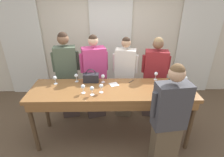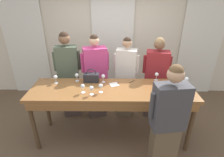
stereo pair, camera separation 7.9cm
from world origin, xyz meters
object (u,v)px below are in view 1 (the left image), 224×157
handbag (91,78)px  wine_glass_center_mid (103,77)px  guest_cream_sweater (125,78)px  host_pouring (168,122)px  wine_bottle (170,83)px  wine_glass_back_mid (101,86)px  wine_glass_front_right (76,76)px  tasting_bar (112,94)px  wine_glass_center_left (55,78)px  wine_glass_back_left (83,87)px  guest_olive_jacket (67,76)px  wine_glass_front_mid (185,79)px  guest_pink_top (95,79)px  wine_glass_center_right (92,89)px  guest_striped_shirt (154,79)px  wine_glass_front_left (156,74)px

handbag → wine_glass_center_mid: 0.22m
guest_cream_sweater → host_pouring: bearing=-70.5°
wine_bottle → wine_glass_back_mid: (-1.13, -0.07, -0.00)m
wine_glass_front_right → guest_cream_sweater: size_ratio=0.09×
tasting_bar → wine_glass_center_left: bearing=167.7°
wine_bottle → handbag: bearing=166.7°
wine_glass_front_right → wine_glass_center_left: same height
wine_glass_back_left → guest_cream_sweater: (0.74, 0.82, -0.25)m
wine_glass_back_left → guest_olive_jacket: guest_olive_jacket is taller
wine_bottle → wine_glass_front_mid: size_ratio=2.13×
wine_glass_center_mid → guest_pink_top: (-0.18, 0.44, -0.25)m
wine_glass_front_right → tasting_bar: bearing=-25.2°
wine_glass_center_mid → guest_olive_jacket: bearing=149.0°
wine_glass_front_mid → wine_glass_center_mid: (-1.43, 0.10, 0.00)m
wine_glass_center_right → guest_striped_shirt: 1.51m
handbag → guest_striped_shirt: guest_striped_shirt is taller
wine_glass_center_left → wine_glass_back_mid: 0.87m
wine_glass_front_left → wine_glass_back_mid: size_ratio=1.00×
wine_bottle → wine_glass_front_mid: (0.32, 0.19, -0.00)m
guest_pink_top → guest_striped_shirt: 1.23m
wine_glass_front_right → host_pouring: (1.39, -0.95, -0.26)m
wine_glass_front_right → wine_glass_front_mid: bearing=-4.3°
wine_glass_back_left → guest_striped_shirt: guest_striped_shirt is taller
handbag → wine_glass_front_left: 1.18m
wine_glass_front_mid → guest_cream_sweater: guest_cream_sweater is taller
wine_glass_center_right → host_pouring: (1.07, -0.48, -0.26)m
wine_glass_front_right → wine_glass_center_right: size_ratio=1.00×
wine_glass_center_left → guest_olive_jacket: bearing=79.2°
handbag → wine_glass_center_left: bearing=-173.9°
guest_pink_top → guest_cream_sweater: guest_pink_top is taller
wine_glass_back_left → guest_pink_top: 0.86m
wine_glass_center_right → wine_glass_front_left: bearing=25.0°
wine_glass_front_mid → guest_striped_shirt: bearing=125.0°
wine_glass_center_mid → wine_glass_center_right: 0.46m
wine_glass_front_left → wine_glass_center_mid: size_ratio=1.00×
host_pouring → wine_glass_front_left: bearing=87.1°
wine_glass_front_mid → wine_glass_back_left: (-1.73, -0.27, 0.00)m
tasting_bar → wine_glass_center_mid: wine_glass_center_mid is taller
wine_glass_back_mid → guest_striped_shirt: bearing=37.1°
guest_cream_sweater → wine_glass_back_left: bearing=-132.0°
guest_pink_top → wine_glass_center_right: bearing=-88.3°
wine_glass_center_right → wine_glass_back_left: bearing=157.9°
guest_pink_top → host_pouring: size_ratio=1.03×
tasting_bar → guest_cream_sweater: size_ratio=1.56×
wine_glass_back_mid → guest_pink_top: bearing=101.7°
wine_glass_front_right → guest_cream_sweater: 1.03m
wine_glass_front_right → guest_striped_shirt: guest_striped_shirt is taller
wine_glass_back_left → wine_glass_back_mid: size_ratio=1.00×
wine_glass_center_left → guest_striped_shirt: bearing=14.6°
wine_glass_center_left → guest_cream_sweater: size_ratio=0.09×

